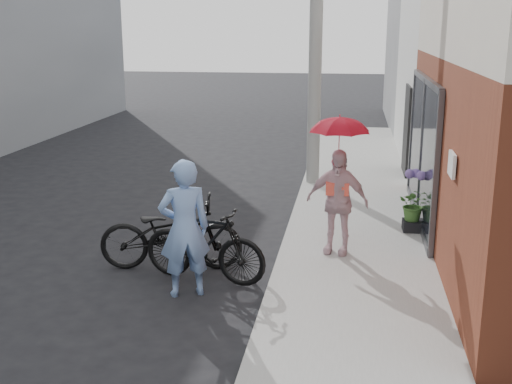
% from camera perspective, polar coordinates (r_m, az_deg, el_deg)
% --- Properties ---
extents(ground, '(80.00, 80.00, 0.00)m').
position_cam_1_polar(ground, '(8.79, -4.80, -8.83)').
color(ground, black).
rests_on(ground, ground).
extents(sidewalk, '(2.20, 24.00, 0.12)m').
position_cam_1_polar(sidewalk, '(10.42, 9.13, -4.78)').
color(sidewalk, '#979692').
rests_on(sidewalk, ground).
extents(curb, '(0.12, 24.00, 0.12)m').
position_cam_1_polar(curb, '(10.46, 2.75, -4.52)').
color(curb, '#9E9E99').
rests_on(curb, ground).
extents(east_building_far, '(8.00, 8.00, 7.00)m').
position_cam_1_polar(east_building_far, '(24.41, 21.71, 13.70)').
color(east_building_far, slate).
rests_on(east_building_far, ground).
extents(utility_pole, '(0.28, 0.28, 7.00)m').
position_cam_1_polar(utility_pole, '(13.86, 5.36, 14.64)').
color(utility_pole, '#9E9E99').
rests_on(utility_pole, ground).
extents(officer, '(0.79, 0.68, 1.85)m').
position_cam_1_polar(officer, '(8.42, -6.38, -3.24)').
color(officer, '#7395CD').
rests_on(officer, ground).
extents(bike_left, '(2.16, 1.03, 1.09)m').
position_cam_1_polar(bike_left, '(9.45, -7.58, -3.66)').
color(bike_left, black).
rests_on(bike_left, ground).
extents(bike_right, '(1.88, 0.87, 1.09)m').
position_cam_1_polar(bike_right, '(8.96, -4.61, -4.63)').
color(bike_right, black).
rests_on(bike_right, ground).
extents(kimono_woman, '(1.00, 0.59, 1.60)m').
position_cam_1_polar(kimono_woman, '(9.70, 7.22, -0.85)').
color(kimono_woman, beige).
rests_on(kimono_woman, sidewalk).
extents(parasol, '(0.86, 0.86, 0.76)m').
position_cam_1_polar(parasol, '(9.45, 7.45, 6.07)').
color(parasol, red).
rests_on(parasol, kimono_woman).
extents(planter, '(0.35, 0.35, 0.18)m').
position_cam_1_polar(planter, '(11.15, 13.77, -2.91)').
color(planter, black).
rests_on(planter, sidewalk).
extents(potted_plant, '(0.51, 0.44, 0.57)m').
position_cam_1_polar(potted_plant, '(11.05, 13.89, -1.07)').
color(potted_plant, '#3A6528').
rests_on(potted_plant, planter).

